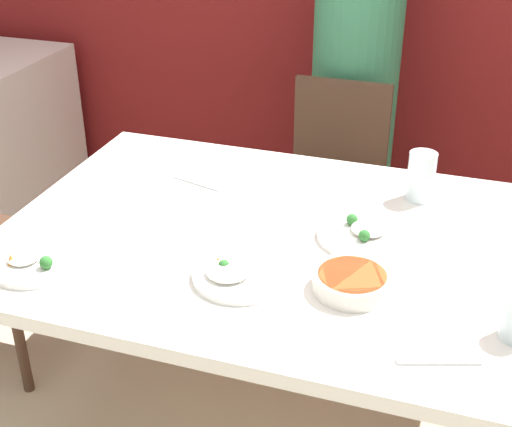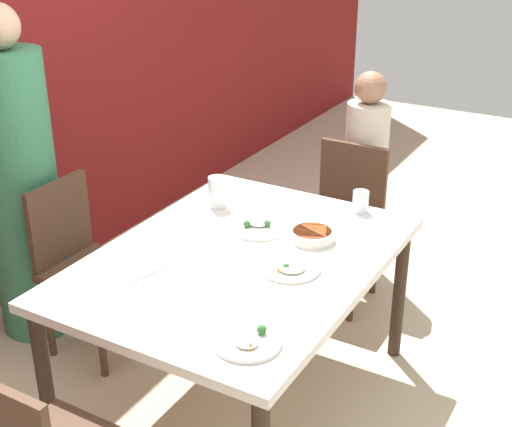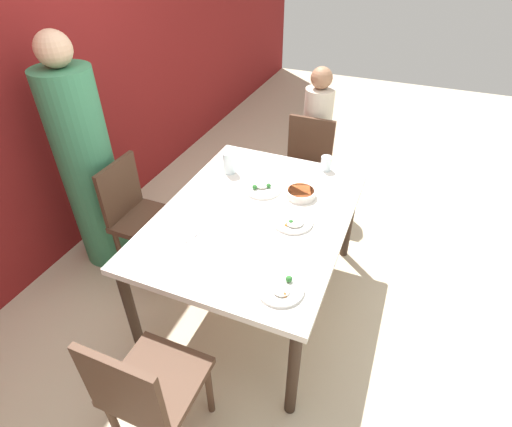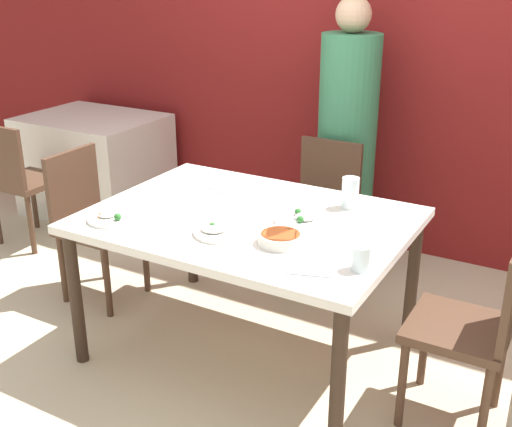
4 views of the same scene
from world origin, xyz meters
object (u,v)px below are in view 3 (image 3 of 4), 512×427
object	(u,v)px
glass_water_tall	(229,163)
chair_child_spot	(305,167)
chair_adult_spot	(139,214)
plate_rice_adult	(281,289)
person_adult	(88,169)
person_child	(315,142)
bowl_curry	(301,193)

from	to	relation	value
glass_water_tall	chair_child_spot	bearing A→B (deg)	-26.57
chair_adult_spot	chair_child_spot	distance (m)	1.39
chair_adult_spot	glass_water_tall	distance (m)	0.73
chair_adult_spot	plate_rice_adult	world-z (taller)	chair_adult_spot
glass_water_tall	person_adult	bearing A→B (deg)	112.93
person_adult	glass_water_tall	world-z (taller)	person_adult
plate_rice_adult	chair_child_spot	bearing A→B (deg)	12.02
person_child	plate_rice_adult	distance (m)	1.92
chair_child_spot	glass_water_tall	size ratio (longest dim) A/B	5.74
person_adult	plate_rice_adult	bearing A→B (deg)	-107.96
chair_adult_spot	chair_child_spot	world-z (taller)	same
chair_adult_spot	person_child	world-z (taller)	person_child
plate_rice_adult	glass_water_tall	xyz separation A→B (m)	(0.89, 0.69, 0.06)
chair_adult_spot	person_adult	xyz separation A→B (m)	(-0.00, 0.36, 0.28)
person_adult	person_child	bearing A→B (deg)	-42.10
bowl_curry	glass_water_tall	distance (m)	0.55
person_adult	glass_water_tall	size ratio (longest dim) A/B	11.06
bowl_curry	chair_adult_spot	bearing A→B (deg)	104.67
chair_adult_spot	bowl_curry	xyz separation A→B (m)	(0.28, -1.07, 0.28)
bowl_curry	plate_rice_adult	bearing A→B (deg)	-169.43
person_adult	bowl_curry	bearing A→B (deg)	-78.89
chair_adult_spot	person_child	xyz separation A→B (m)	(1.37, -0.88, 0.09)
person_child	person_adult	bearing A→B (deg)	137.90
plate_rice_adult	glass_water_tall	world-z (taller)	glass_water_tall
chair_adult_spot	glass_water_tall	size ratio (longest dim) A/B	5.74
person_adult	glass_water_tall	distance (m)	0.96
chair_adult_spot	person_adult	size ratio (longest dim) A/B	0.52
person_child	bowl_curry	size ratio (longest dim) A/B	6.39
person_adult	bowl_curry	xyz separation A→B (m)	(0.28, -1.43, -0.00)
bowl_curry	plate_rice_adult	xyz separation A→B (m)	(-0.79, -0.15, -0.01)
person_child	bowl_curry	bearing A→B (deg)	-170.12
chair_adult_spot	bowl_curry	size ratio (longest dim) A/B	4.52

